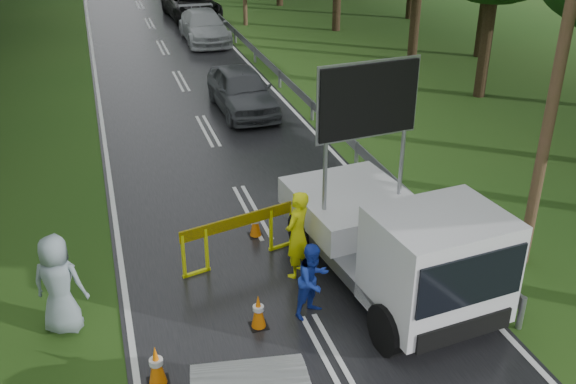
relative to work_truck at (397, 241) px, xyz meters
name	(u,v)px	position (x,y,z in m)	size (l,w,h in m)	color
ground	(336,367)	(-1.95, -1.81, -1.20)	(160.00, 160.00, 0.00)	#1B3F12
road	(150,23)	(-1.95, 28.19, -1.19)	(7.00, 140.00, 0.02)	black
guardrail	(214,11)	(1.75, 27.86, -0.65)	(0.12, 60.06, 0.70)	gray
utility_pole_near	(566,32)	(3.25, 0.19, 3.87)	(1.40, 0.24, 10.00)	#493A22
work_truck	(397,241)	(0.00, 0.00, 0.00)	(3.01, 5.77, 4.42)	gray
barrier	(239,227)	(-2.75, 2.03, -0.34)	(2.68, 0.73, 1.14)	#DDE60C
officer	(297,235)	(-1.71, 1.15, -0.21)	(0.72, 0.47, 1.97)	#E6EC0C
civilian	(313,280)	(-1.83, -0.23, -0.42)	(0.75, 0.59, 1.55)	#1C3AB9
bystander_right	(59,285)	(-6.43, 0.69, -0.20)	(0.97, 0.63, 2.00)	gray
queue_car_first	(242,90)	(-0.36, 11.83, -0.41)	(1.86, 4.63, 1.58)	#42454A
queue_car_second	(204,26)	(0.30, 22.94, -0.44)	(2.13, 5.23, 1.52)	#A5A8AD
queue_car_third	(191,4)	(0.65, 28.94, -0.39)	(2.70, 5.85, 1.63)	black
cone_center	(258,312)	(-2.95, -0.34, -0.85)	(0.34, 0.34, 0.73)	black
cone_far	(255,223)	(-2.15, 2.99, -0.86)	(0.33, 0.33, 0.71)	black
cone_left_mid	(157,366)	(-4.95, -1.31, -0.81)	(0.38, 0.38, 0.80)	black
cone_right	(460,273)	(1.34, -0.31, -0.82)	(0.37, 0.37, 0.78)	black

